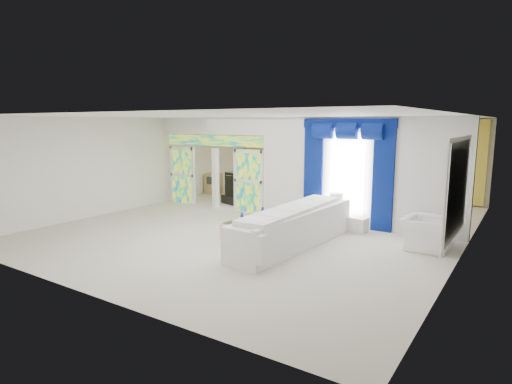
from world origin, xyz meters
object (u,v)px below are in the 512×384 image
Objects in this scene: grand_piano at (257,185)px; console_table at (346,223)px; coffee_table at (253,227)px; armchair at (427,233)px; white_sofa at (294,229)px.

console_table is at bearing -12.64° from grand_piano.
coffee_table is 4.16m from armchair.
white_sofa reaches higher than console_table.
console_table is 0.59× the size of grand_piano.
grand_piano reaches higher than armchair.
white_sofa is at bearing -30.85° from grand_piano.
coffee_table is 2.55m from console_table.
coffee_table is (-1.35, 0.30, -0.19)m from white_sofa.
armchair is at bearing -8.34° from grand_piano.
grand_piano is at bearing 134.18° from white_sofa.
grand_piano is at bearing 66.03° from armchair.
console_table is 5.50m from grand_piano.
white_sofa is 3.73× the size of armchair.
coffee_table is 0.95× the size of grand_piano.
armchair is (2.17, -0.64, 0.17)m from console_table.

